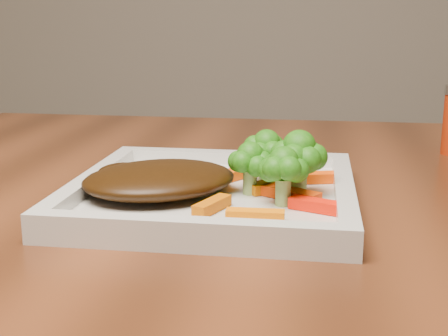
# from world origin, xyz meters

# --- Properties ---
(plate) EXTENTS (0.27, 0.27, 0.01)m
(plate) POSITION_xyz_m (-0.45, -0.04, 0.76)
(plate) COLOR silver
(plate) RESTS_ON dining_table
(steak) EXTENTS (0.19, 0.18, 0.03)m
(steak) POSITION_xyz_m (-0.50, -0.05, 0.78)
(steak) COLOR #351D07
(steak) RESTS_ON plate
(broccoli_0) EXTENTS (0.07, 0.07, 0.07)m
(broccoli_0) POSITION_xyz_m (-0.40, 0.01, 0.80)
(broccoli_0) COLOR #0F5B10
(broccoli_0) RESTS_ON plate
(broccoli_1) EXTENTS (0.08, 0.08, 0.06)m
(broccoli_1) POSITION_xyz_m (-0.36, -0.04, 0.79)
(broccoli_1) COLOR #1C6C12
(broccoli_1) RESTS_ON plate
(broccoli_2) EXTENTS (0.06, 0.06, 0.06)m
(broccoli_2) POSITION_xyz_m (-0.38, -0.07, 0.79)
(broccoli_2) COLOR #2E6210
(broccoli_2) RESTS_ON plate
(broccoli_3) EXTENTS (0.06, 0.06, 0.06)m
(broccoli_3) POSITION_xyz_m (-0.41, -0.04, 0.79)
(broccoli_3) COLOR #206010
(broccoli_3) RESTS_ON plate
(carrot_0) EXTENTS (0.05, 0.01, 0.01)m
(carrot_0) POSITION_xyz_m (-0.40, -0.12, 0.77)
(carrot_0) COLOR orange
(carrot_0) RESTS_ON plate
(carrot_1) EXTENTS (0.06, 0.03, 0.01)m
(carrot_1) POSITION_xyz_m (-0.34, -0.08, 0.77)
(carrot_1) COLOR #FF1904
(carrot_1) RESTS_ON plate
(carrot_2) EXTENTS (0.03, 0.05, 0.01)m
(carrot_2) POSITION_xyz_m (-0.44, -0.10, 0.77)
(carrot_2) COLOR #CB5D03
(carrot_2) RESTS_ON plate
(carrot_3) EXTENTS (0.06, 0.03, 0.01)m
(carrot_3) POSITION_xyz_m (-0.34, 0.02, 0.77)
(carrot_3) COLOR #FF4904
(carrot_3) RESTS_ON plate
(carrot_4) EXTENTS (0.05, 0.06, 0.01)m
(carrot_4) POSITION_xyz_m (-0.43, 0.02, 0.77)
(carrot_4) COLOR #FF5504
(carrot_4) RESTS_ON plate
(carrot_5) EXTENTS (0.06, 0.04, 0.01)m
(carrot_5) POSITION_xyz_m (-0.37, -0.05, 0.77)
(carrot_5) COLOR #F03D03
(carrot_5) RESTS_ON plate
(carrot_6) EXTENTS (0.06, 0.05, 0.01)m
(carrot_6) POSITION_xyz_m (-0.39, -0.02, 0.77)
(carrot_6) COLOR #D96903
(carrot_6) RESTS_ON plate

